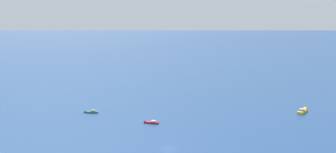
{
  "coord_description": "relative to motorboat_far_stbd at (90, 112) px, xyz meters",
  "views": [
    {
      "loc": [
        45.04,
        -130.53,
        42.33
      ],
      "look_at": [
        0.19,
        -0.87,
        22.62
      ],
      "focal_mm": 49.02,
      "sensor_mm": 36.0,
      "label": 1
    }
  ],
  "objects": [
    {
      "name": "motorboat_offshore",
      "position": [
        83.94,
        29.84,
        0.23
      ],
      "size": [
        4.05,
        9.05,
        2.55
      ],
      "color": "gold",
      "rests_on": "ground_plane"
    },
    {
      "name": "motorboat_trailing",
      "position": [
        30.35,
        -8.65,
        -0.02
      ],
      "size": [
        5.64,
        1.73,
        1.62
      ],
      "color": "#B21E1E",
      "rests_on": "ground_plane"
    },
    {
      "name": "motorboat_far_stbd",
      "position": [
        0.0,
        0.0,
        0.0
      ],
      "size": [
        6.02,
        2.64,
        1.7
      ],
      "color": "#33704C",
      "rests_on": "ground_plane"
    },
    {
      "name": "ground_plane",
      "position": [
        46.86,
        -35.94,
        -0.46
      ],
      "size": [
        2000.0,
        2000.0,
        0.0
      ],
      "primitive_type": "plane",
      "color": "navy"
    }
  ]
}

